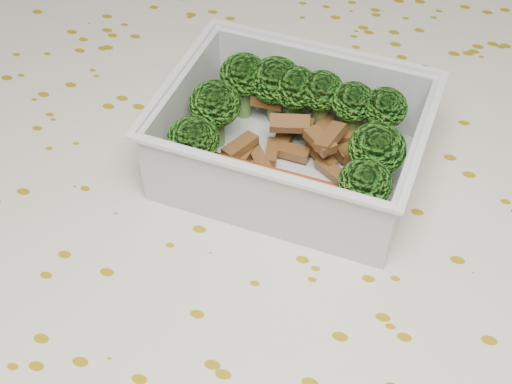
% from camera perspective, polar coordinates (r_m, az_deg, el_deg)
% --- Properties ---
extents(dining_table, '(1.40, 0.90, 0.75)m').
position_cam_1_polar(dining_table, '(0.56, -0.06, -7.32)').
color(dining_table, brown).
rests_on(dining_table, ground).
extents(tablecloth, '(1.46, 0.96, 0.19)m').
position_cam_1_polar(tablecloth, '(0.52, -0.06, -4.10)').
color(tablecloth, beige).
rests_on(tablecloth, dining_table).
extents(lunch_container, '(0.19, 0.15, 0.06)m').
position_cam_1_polar(lunch_container, '(0.50, 2.91, 3.60)').
color(lunch_container, silver).
rests_on(lunch_container, tablecloth).
extents(broccoli_florets, '(0.16, 0.12, 0.05)m').
position_cam_1_polar(broccoli_florets, '(0.50, 3.28, 6.32)').
color(broccoli_florets, '#608C3F').
rests_on(broccoli_florets, lunch_container).
extents(meat_pile, '(0.10, 0.07, 0.03)m').
position_cam_1_polar(meat_pile, '(0.52, 3.86, 4.08)').
color(meat_pile, brown).
rests_on(meat_pile, lunch_container).
extents(sausage, '(0.15, 0.03, 0.03)m').
position_cam_1_polar(sausage, '(0.48, 1.85, 0.33)').
color(sausage, '#D1491D').
rests_on(sausage, lunch_container).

